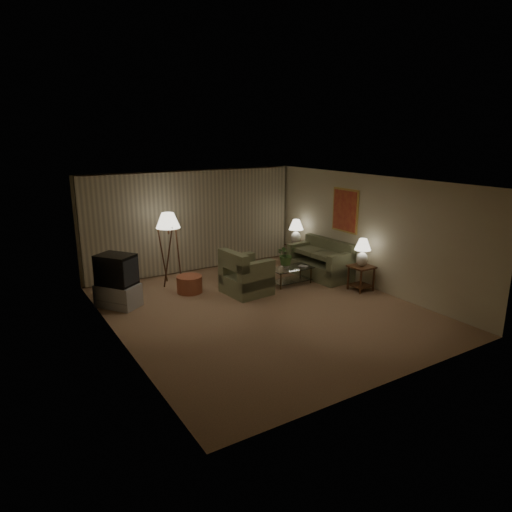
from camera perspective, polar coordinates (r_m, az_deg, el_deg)
The scene contains 16 objects.
ground at distance 9.78m, azimuth 0.79°, elevation -6.65°, with size 7.00×7.00×0.00m, color tan.
room_shell at distance 10.57m, azimuth -3.48°, elevation 4.84°, with size 6.04×7.02×2.72m.
sofa at distance 11.95m, azimuth 7.96°, elevation -0.81°, with size 1.82×1.07×0.76m.
armchair at distance 10.60m, azimuth -1.19°, elevation -2.53°, with size 1.15×1.11×0.83m.
side_table_near at distance 11.09m, azimuth 13.01°, elevation -2.17°, with size 0.52×0.52×0.60m.
side_table_far at distance 12.98m, azimuth 4.97°, elevation 0.65°, with size 0.50×0.42×0.60m.
table_lamp_near at distance 10.93m, azimuth 13.19°, elevation 0.75°, with size 0.38×0.38×0.66m.
table_lamp_far at distance 12.84m, azimuth 5.03°, elevation 3.31°, with size 0.41×0.41×0.70m.
coffee_table at distance 11.32m, azimuth 4.39°, elevation -2.16°, with size 1.05×0.57×0.41m.
tv_cabinet at distance 10.29m, azimuth -16.84°, elevation -4.71°, with size 0.97×1.04×0.50m, color #A5A5A7.
crt_tv at distance 10.12m, azimuth -17.08°, elevation -1.63°, with size 0.89×0.94×0.65m, color black.
floor_lamp at distance 11.29m, azimuth -10.79°, elevation 1.05°, with size 0.58×0.58×1.79m.
ottoman at distance 10.83m, azimuth -8.31°, elevation -3.51°, with size 0.59×0.59×0.40m, color #A64C38.
vase at distance 11.17m, azimuth 3.79°, elevation -1.23°, with size 0.15×0.15×0.15m, color white.
flowers at distance 11.08m, azimuth 3.82°, elevation 0.49°, with size 0.48×0.42×0.54m, color #4C7735.
book at distance 11.34m, azimuth 5.72°, elevation -1.37°, with size 0.17×0.23×0.02m, color olive.
Camera 1 is at (-4.90, -7.66, 3.63)m, focal length 32.00 mm.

